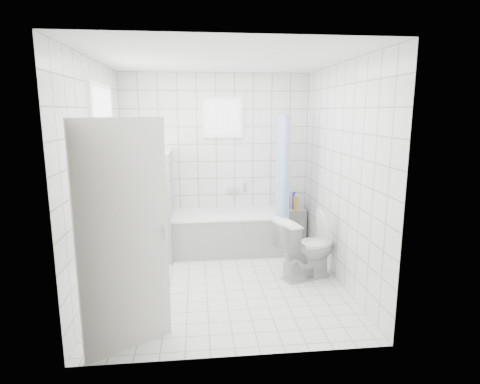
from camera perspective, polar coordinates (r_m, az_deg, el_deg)
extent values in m
plane|color=white|center=(5.00, -2.31, -12.76)|extent=(3.00, 3.00, 0.00)
plane|color=white|center=(4.59, -2.58, 18.35)|extent=(3.00, 3.00, 0.00)
cube|color=white|center=(6.10, -3.38, 4.39)|extent=(2.80, 0.02, 2.60)
cube|color=white|center=(3.15, -0.60, -2.26)|extent=(2.80, 0.02, 2.60)
cube|color=white|center=(4.74, -19.59, 1.70)|extent=(0.02, 3.00, 2.60)
cube|color=white|center=(4.91, 14.10, 2.35)|extent=(0.02, 3.00, 2.60)
cube|color=white|center=(4.98, -18.54, 5.70)|extent=(0.01, 0.90, 1.40)
cube|color=white|center=(6.02, -2.47, 10.50)|extent=(0.50, 0.01, 0.50)
cube|color=white|center=(5.09, -17.52, -2.58)|extent=(0.18, 1.02, 0.08)
cube|color=silver|center=(3.50, -16.14, -6.42)|extent=(0.69, 0.47, 2.00)
cube|color=white|center=(5.96, -1.65, -5.86)|extent=(1.61, 0.75, 0.55)
cube|color=white|center=(5.88, -1.66, -3.16)|extent=(1.63, 0.77, 0.03)
cube|color=white|center=(5.79, -10.35, -1.70)|extent=(0.15, 0.85, 1.50)
cube|color=white|center=(6.36, 7.42, -4.84)|extent=(0.40, 0.24, 0.55)
imported|color=silver|center=(5.07, 9.41, -7.89)|extent=(0.85, 0.66, 0.76)
cylinder|color=silver|center=(5.77, 5.89, 10.91)|extent=(0.02, 0.80, 0.02)
cube|color=silver|center=(6.15, -1.00, 0.21)|extent=(0.18, 0.06, 0.06)
imported|color=#2ED1D0|center=(4.85, -17.99, -1.54)|extent=(0.11, 0.11, 0.21)
imported|color=silver|center=(5.19, -17.21, -0.23)|extent=(0.15, 0.15, 0.29)
imported|color=white|center=(5.03, -17.56, -1.41)|extent=(0.13, 0.13, 0.15)
imported|color=#E25874|center=(4.74, -18.27, -1.25)|extent=(0.17, 0.17, 0.31)
cylinder|color=red|center=(6.27, 6.83, -1.42)|extent=(0.06, 0.06, 0.22)
cylinder|color=#1A24D7|center=(6.26, 7.73, -1.21)|extent=(0.06, 0.06, 0.27)
cylinder|color=#F9AE1A|center=(6.19, 7.95, -1.61)|extent=(0.06, 0.06, 0.22)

